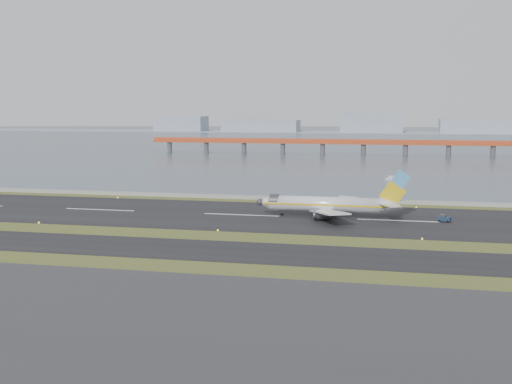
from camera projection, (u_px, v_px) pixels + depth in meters
ground at (208, 238)px, 138.24m from camera, size 1000.00×1000.00×0.00m
apron_strip at (89, 318)px, 84.98m from camera, size 1000.00×50.00×0.10m
taxiway_strip at (191, 249)px, 126.62m from camera, size 1000.00×18.00×0.10m
runway_strip at (241, 215)px, 167.29m from camera, size 1000.00×45.00×0.10m
seawall at (265, 198)px, 196.28m from camera, size 1000.00×2.50×1.00m
bay_water at (353, 139)px, 583.67m from camera, size 1400.00×800.00×1.30m
red_pier at (364, 143)px, 375.11m from camera, size 260.00×5.00×10.20m
far_shoreline at (375, 127)px, 734.91m from camera, size 1400.00×80.00×60.50m
airliner at (330, 204)px, 162.90m from camera, size 38.52×32.89×12.80m
pushback_tug at (444, 219)px, 156.81m from camera, size 3.30×2.43×1.89m
workboat_near at (395, 179)px, 247.38m from camera, size 7.79×5.00×1.81m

